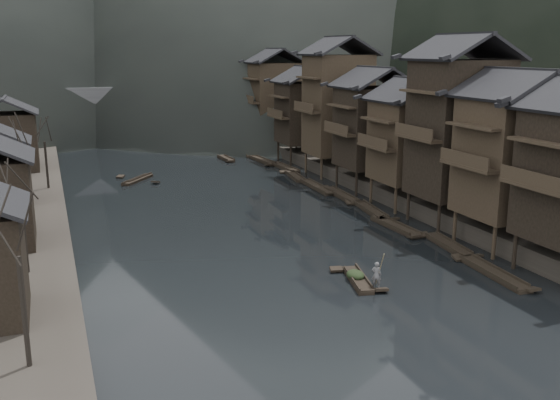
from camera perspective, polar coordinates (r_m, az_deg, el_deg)
name	(u,v)px	position (r m, az deg, el deg)	size (l,w,h in m)	color
water	(298,267)	(44.81, 1.70, -6.17)	(300.00, 300.00, 0.00)	black
right_bank	(415,148)	(95.11, 12.23, 4.70)	(40.00, 200.00, 1.80)	#2D2823
stilt_houses	(380,108)	(67.61, 9.17, 8.33)	(9.00, 67.60, 16.92)	black
bare_trees	(36,169)	(48.33, -21.39, 2.67)	(3.94, 43.60, 7.88)	black
moored_sampans	(316,185)	(70.60, 3.32, 1.37)	(3.29, 68.12, 0.47)	black
midriver_boats	(159,160)	(87.82, -11.02, 3.57)	(16.63, 33.51, 0.45)	black
stone_bridge	(143,108)	(112.60, -12.40, 8.20)	(40.00, 6.00, 9.00)	#4C4C4F
hero_sampan	(358,279)	(42.34, 7.11, -7.19)	(2.12, 5.21, 0.44)	black
cargo_heap	(356,270)	(42.31, 6.93, -6.37)	(1.13, 1.48, 0.68)	black
boatman	(377,271)	(40.70, 8.82, -6.46)	(0.64, 0.42, 1.74)	#5F5F61
bamboo_pole	(381,234)	(40.02, 9.20, -3.05)	(0.06, 0.06, 4.18)	#8C7A51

